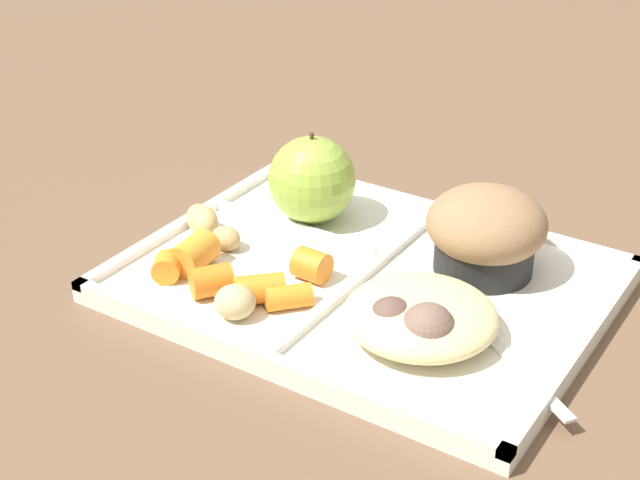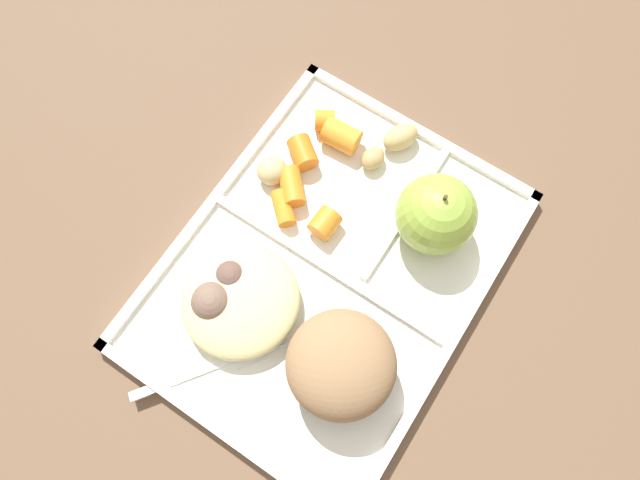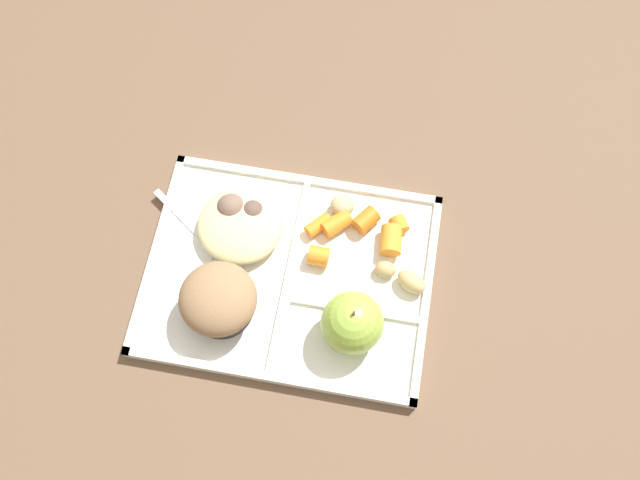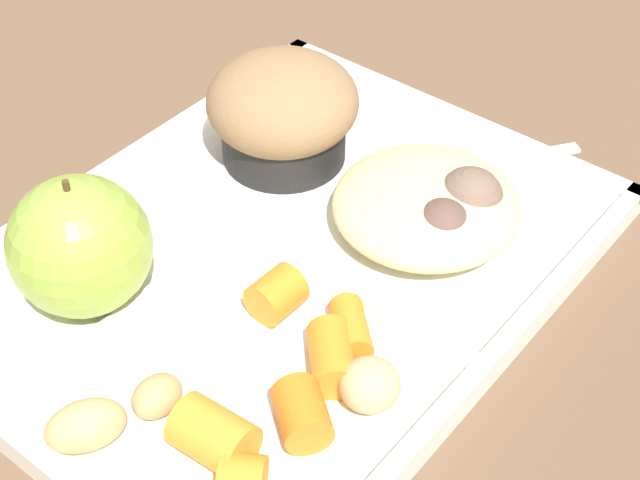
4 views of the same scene
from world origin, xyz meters
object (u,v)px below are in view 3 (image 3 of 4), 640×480
at_px(green_apple, 352,323).
at_px(plastic_fork, 198,233).
at_px(lunch_tray, 290,275).
at_px(bran_muffin, 219,301).

xyz_separation_m(green_apple, plastic_fork, (0.22, -0.09, -0.04)).
height_order(lunch_tray, bran_muffin, bran_muffin).
height_order(green_apple, bran_muffin, green_apple).
distance_m(green_apple, bran_muffin, 0.16).
height_order(green_apple, plastic_fork, green_apple).
xyz_separation_m(green_apple, bran_muffin, (0.16, 0.00, -0.00)).
bearing_deg(lunch_tray, green_apple, 145.89).
bearing_deg(lunch_tray, plastic_fork, -14.75).
distance_m(lunch_tray, bran_muffin, 0.10).
relative_size(lunch_tray, green_apple, 4.44).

